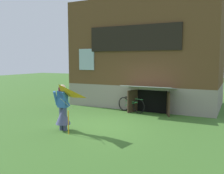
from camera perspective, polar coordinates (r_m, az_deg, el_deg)
ground_plane at (r=9.73m, az=-1.91°, el=-8.50°), size 60.00×60.00×0.00m
log_house at (r=14.21m, az=8.21°, el=7.27°), size 7.60×5.53×5.52m
person at (r=8.97m, az=-11.09°, el=-5.41°), size 0.61×0.52×1.61m
kite at (r=8.26m, az=-12.00°, el=-2.23°), size 1.02×1.07×1.55m
bicycle_green at (r=11.97m, az=4.36°, el=-4.03°), size 1.52×0.48×0.72m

